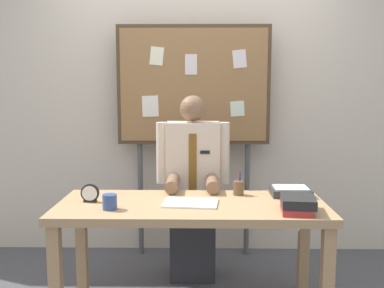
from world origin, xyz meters
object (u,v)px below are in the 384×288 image
at_px(book_stack, 297,204).
at_px(coffee_mug, 110,202).
at_px(pen_holder, 239,188).
at_px(paper_tray, 291,191).
at_px(person, 193,195).
at_px(open_notebook, 191,203).
at_px(desk, 192,218).
at_px(bulletin_board, 194,89).
at_px(desk_clock, 90,194).

height_order(book_stack, coffee_mug, same).
height_order(pen_holder, paper_tray, pen_holder).
height_order(person, coffee_mug, person).
bearing_deg(open_notebook, desk, 73.31).
bearing_deg(bulletin_board, desk_clock, -122.37).
bearing_deg(coffee_mug, desk, 17.46).
distance_m(desk, open_notebook, 0.10).
bearing_deg(coffee_mug, book_stack, -1.90).
height_order(desk_clock, pen_holder, pen_holder).
distance_m(book_stack, pen_holder, 0.50).
xyz_separation_m(open_notebook, paper_tray, (0.67, 0.23, 0.02)).
distance_m(bulletin_board, desk_clock, 1.37).
bearing_deg(open_notebook, person, 89.44).
relative_size(person, bulletin_board, 0.71).
relative_size(desk, open_notebook, 5.01).
bearing_deg(book_stack, desk, 163.04).
bearing_deg(paper_tray, open_notebook, -161.30).
xyz_separation_m(pen_holder, paper_tray, (0.35, -0.01, -0.02)).
distance_m(desk_clock, coffee_mug, 0.23).
relative_size(desk, coffee_mug, 18.44).
distance_m(person, book_stack, 1.01).
bearing_deg(bulletin_board, book_stack, -63.11).
bearing_deg(paper_tray, pen_holder, 178.98).
bearing_deg(bulletin_board, pen_holder, -69.11).
relative_size(bulletin_board, coffee_mug, 21.71).
bearing_deg(open_notebook, bulletin_board, 89.68).
bearing_deg(desk_clock, paper_tray, 8.22).
bearing_deg(book_stack, pen_holder, 127.38).
xyz_separation_m(coffee_mug, paper_tray, (1.14, 0.36, -0.02)).
height_order(bulletin_board, book_stack, bulletin_board).
distance_m(open_notebook, paper_tray, 0.70).
height_order(open_notebook, pen_holder, pen_holder).
relative_size(desk, pen_holder, 10.51).
bearing_deg(person, coffee_mug, -123.03).
bearing_deg(desk, desk_clock, 178.45).
xyz_separation_m(book_stack, pen_holder, (-0.31, 0.40, 0.00)).
bearing_deg(open_notebook, paper_tray, 18.70).
bearing_deg(bulletin_board, coffee_mug, -112.22).
relative_size(desk_clock, paper_tray, 0.44).
relative_size(person, coffee_mug, 15.44).
height_order(desk, desk_clock, desk_clock).
distance_m(open_notebook, coffee_mug, 0.50).
height_order(person, book_stack, person).
distance_m(coffee_mug, pen_holder, 0.88).
distance_m(desk, paper_tray, 0.70).
bearing_deg(bulletin_board, open_notebook, -90.32).
height_order(desk, coffee_mug, coffee_mug).
bearing_deg(coffee_mug, bulletin_board, 67.78).
bearing_deg(paper_tray, desk_clock, -171.78).
relative_size(desk, person, 1.19).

